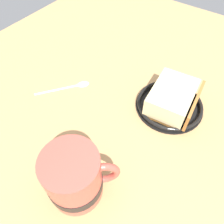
# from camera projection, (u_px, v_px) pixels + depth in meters

# --- Properties ---
(ground_plane) EXTENTS (1.14, 1.14, 0.03)m
(ground_plane) POSITION_uv_depth(u_px,v_px,m) (147.00, 140.00, 0.47)
(ground_plane) COLOR tan
(small_plate) EXTENTS (0.15, 0.15, 0.01)m
(small_plate) POSITION_uv_depth(u_px,v_px,m) (171.00, 106.00, 0.50)
(small_plate) COLOR black
(small_plate) RESTS_ON ground_plane
(cake_slice) EXTENTS (0.13, 0.10, 0.05)m
(cake_slice) POSITION_uv_depth(u_px,v_px,m) (174.00, 99.00, 0.48)
(cake_slice) COLOR #9E662D
(cake_slice) RESTS_ON small_plate
(tea_mug) EXTENTS (0.10, 0.10, 0.11)m
(tea_mug) POSITION_uv_depth(u_px,v_px,m) (75.00, 177.00, 0.35)
(tea_mug) COLOR #BF4C3F
(tea_mug) RESTS_ON ground_plane
(teaspoon) EXTENTS (0.11, 0.09, 0.01)m
(teaspoon) POSITION_uv_depth(u_px,v_px,m) (74.00, 85.00, 0.54)
(teaspoon) COLOR silver
(teaspoon) RESTS_ON ground_plane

